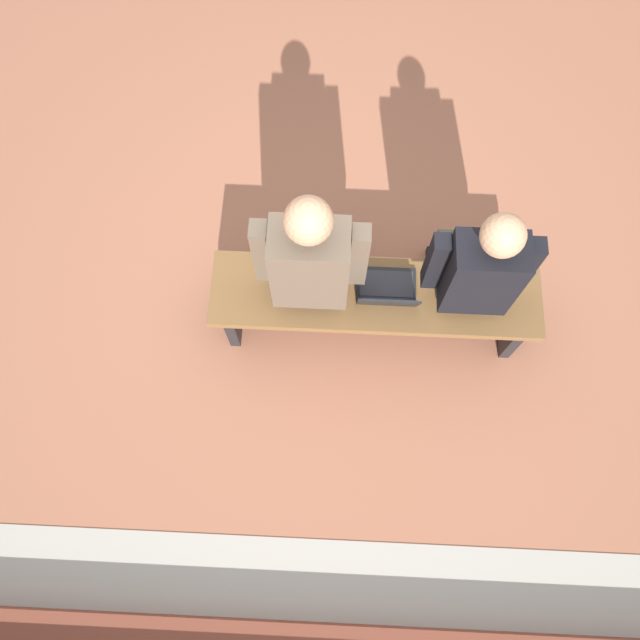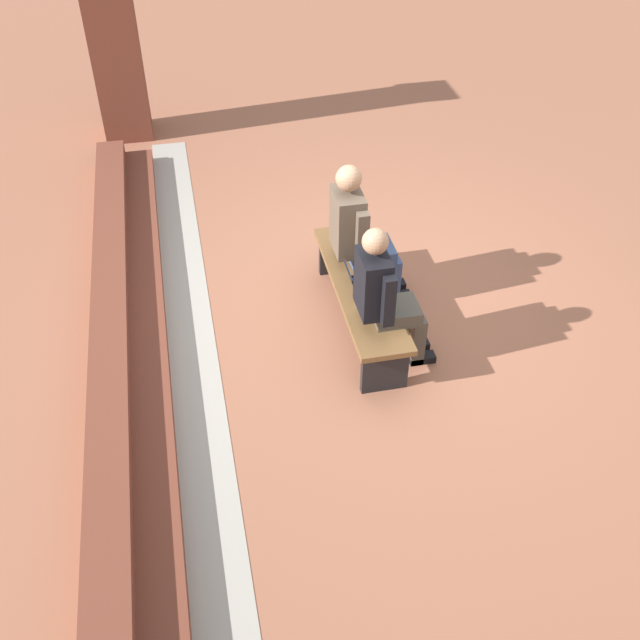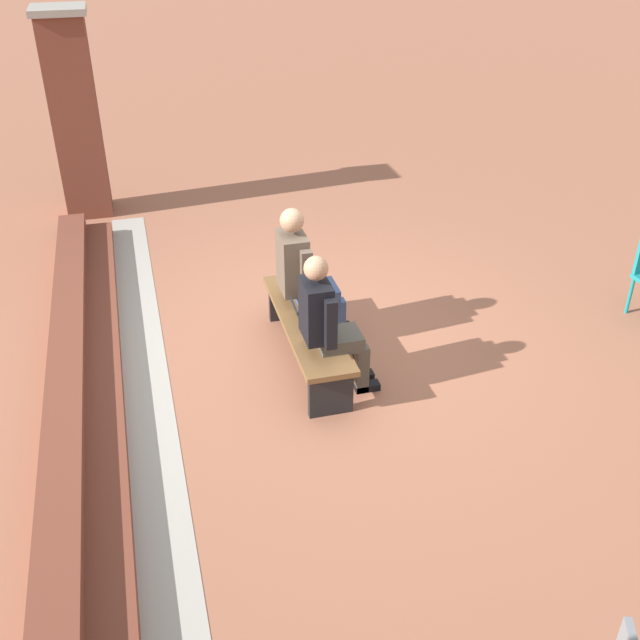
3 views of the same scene
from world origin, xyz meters
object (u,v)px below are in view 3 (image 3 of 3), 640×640
object	(u,v)px
person_student	(328,321)
laptop	(307,318)
bench	(307,328)
person_adult	(305,273)

from	to	relation	value
person_student	laptop	bearing A→B (deg)	10.33
bench	person_student	bearing A→B (deg)	-172.26
person_student	person_adult	size ratio (longest dim) A/B	0.95
person_adult	laptop	size ratio (longest dim) A/B	4.29
person_adult	person_student	bearing A→B (deg)	179.72
bench	person_adult	size ratio (longest dim) A/B	1.31
bench	person_student	xyz separation A→B (m)	(-0.48, -0.07, 0.35)
person_student	person_adult	bearing A→B (deg)	-0.28
laptop	person_student	bearing A→B (deg)	-169.67
bench	laptop	bearing A→B (deg)	167.83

